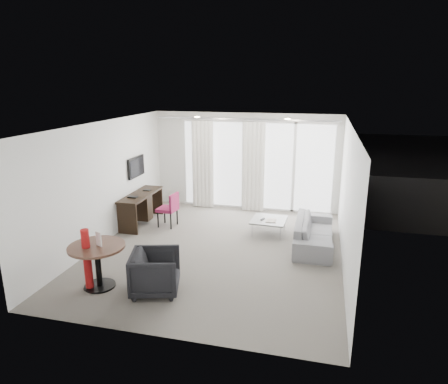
% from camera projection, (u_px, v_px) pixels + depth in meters
% --- Properties ---
extents(floor, '(5.00, 6.00, 0.00)m').
position_uv_depth(floor, '(217.00, 250.00, 8.30)').
color(floor, '#68625A').
rests_on(floor, ground).
extents(ceiling, '(5.00, 6.00, 0.00)m').
position_uv_depth(ceiling, '(216.00, 125.00, 7.60)').
color(ceiling, white).
rests_on(ceiling, ground).
extents(wall_left, '(0.00, 6.00, 2.60)m').
position_uv_depth(wall_left, '(104.00, 183.00, 8.54)').
color(wall_left, silver).
rests_on(wall_left, ground).
extents(wall_right, '(0.00, 6.00, 2.60)m').
position_uv_depth(wall_right, '(347.00, 199.00, 7.37)').
color(wall_right, silver).
rests_on(wall_right, ground).
extents(wall_front, '(5.00, 0.00, 2.60)m').
position_uv_depth(wall_front, '(157.00, 250.00, 5.15)').
color(wall_front, silver).
rests_on(wall_front, ground).
extents(window_panel, '(4.00, 0.02, 2.38)m').
position_uv_depth(window_panel, '(256.00, 166.00, 10.70)').
color(window_panel, white).
rests_on(window_panel, ground).
extents(window_frame, '(4.10, 0.06, 2.44)m').
position_uv_depth(window_frame, '(256.00, 166.00, 10.68)').
color(window_frame, white).
rests_on(window_frame, ground).
extents(curtain_left, '(0.60, 0.20, 2.38)m').
position_uv_depth(curtain_left, '(203.00, 165.00, 10.88)').
color(curtain_left, silver).
rests_on(curtain_left, ground).
extents(curtain_right, '(0.60, 0.20, 2.38)m').
position_uv_depth(curtain_right, '(253.00, 167.00, 10.56)').
color(curtain_right, silver).
rests_on(curtain_right, ground).
extents(curtain_track, '(4.80, 0.04, 0.04)m').
position_uv_depth(curtain_track, '(245.00, 119.00, 10.28)').
color(curtain_track, '#B2B2B7').
rests_on(curtain_track, ceiling).
extents(downlight_a, '(0.12, 0.12, 0.02)m').
position_uv_depth(downlight_a, '(197.00, 117.00, 9.31)').
color(downlight_a, '#FFE0B2').
rests_on(downlight_a, ceiling).
extents(downlight_b, '(0.12, 0.12, 0.02)m').
position_uv_depth(downlight_b, '(288.00, 119.00, 8.82)').
color(downlight_b, '#FFE0B2').
rests_on(downlight_b, ceiling).
extents(desk, '(0.50, 1.61, 0.75)m').
position_uv_depth(desk, '(142.00, 209.00, 9.80)').
color(desk, black).
rests_on(desk, floor).
extents(tv, '(0.05, 0.80, 0.50)m').
position_uv_depth(tv, '(136.00, 167.00, 9.87)').
color(tv, black).
rests_on(tv, wall_left).
extents(desk_chair, '(0.49, 0.47, 0.83)m').
position_uv_depth(desk_chair, '(167.00, 210.00, 9.59)').
color(desk_chair, maroon).
rests_on(desk_chair, floor).
extents(round_table, '(0.97, 0.97, 0.76)m').
position_uv_depth(round_table, '(98.00, 266.00, 6.75)').
color(round_table, '#4B2E22').
rests_on(round_table, floor).
extents(menu_card, '(0.13, 0.07, 0.24)m').
position_uv_depth(menu_card, '(99.00, 248.00, 6.65)').
color(menu_card, white).
rests_on(menu_card, round_table).
extents(red_lamp, '(0.26, 0.26, 1.07)m').
position_uv_depth(red_lamp, '(87.00, 260.00, 6.63)').
color(red_lamp, '#A51415').
rests_on(red_lamp, floor).
extents(tub_armchair, '(0.96, 0.95, 0.71)m').
position_uv_depth(tub_armchair, '(155.00, 272.00, 6.58)').
color(tub_armchair, black).
rests_on(tub_armchair, floor).
extents(coffee_table, '(0.81, 0.81, 0.35)m').
position_uv_depth(coffee_table, '(269.00, 226.00, 9.17)').
color(coffee_table, gray).
rests_on(coffee_table, floor).
extents(remote, '(0.10, 0.18, 0.02)m').
position_uv_depth(remote, '(263.00, 219.00, 9.11)').
color(remote, black).
rests_on(remote, coffee_table).
extents(magazine, '(0.21, 0.26, 0.01)m').
position_uv_depth(magazine, '(271.00, 220.00, 9.03)').
color(magazine, gray).
rests_on(magazine, coffee_table).
extents(sofa, '(0.78, 1.99, 0.58)m').
position_uv_depth(sofa, '(314.00, 232.00, 8.49)').
color(sofa, slate).
rests_on(sofa, floor).
extents(terrace_slab, '(5.60, 3.00, 0.12)m').
position_uv_depth(terrace_slab, '(264.00, 196.00, 12.45)').
color(terrace_slab, '#4D4D50').
rests_on(terrace_slab, ground).
extents(rattan_chair_a, '(0.73, 0.73, 0.88)m').
position_uv_depth(rattan_chair_a, '(277.00, 187.00, 11.58)').
color(rattan_chair_a, brown).
rests_on(rattan_chair_a, terrace_slab).
extents(rattan_chair_b, '(0.77, 0.77, 0.87)m').
position_uv_depth(rattan_chair_b, '(325.00, 181.00, 12.27)').
color(rattan_chair_b, brown).
rests_on(rattan_chair_b, terrace_slab).
extents(rattan_table, '(0.57, 0.57, 0.47)m').
position_uv_depth(rattan_table, '(313.00, 192.00, 11.77)').
color(rattan_table, brown).
rests_on(rattan_table, terrace_slab).
extents(balustrade, '(5.50, 0.06, 1.05)m').
position_uv_depth(balustrade, '(270.00, 169.00, 13.66)').
color(balustrade, '#B2B2B7').
rests_on(balustrade, terrace_slab).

